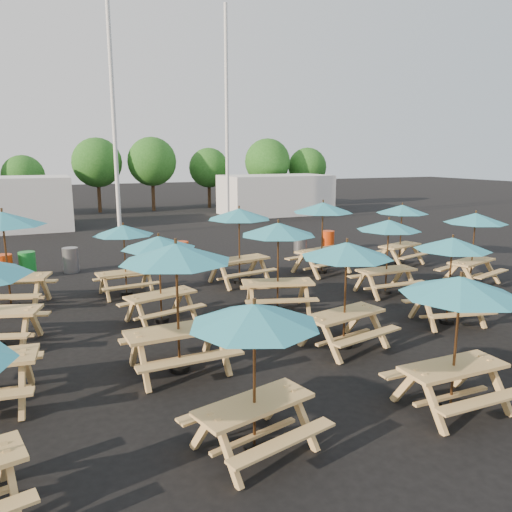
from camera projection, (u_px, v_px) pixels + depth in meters
name	position (u px, v px, depth m)	size (l,w,h in m)	color
ground	(279.00, 307.00, 13.18)	(120.00, 120.00, 0.00)	black
picnic_unit_3	(3.00, 225.00, 12.73)	(2.66, 2.66, 2.56)	tan
picnic_unit_4	(254.00, 325.00, 6.46)	(2.12, 2.12, 2.10)	tan
picnic_unit_5	(176.00, 261.00, 8.90)	(2.11, 2.11, 2.44)	tan
picnic_unit_6	(159.00, 248.00, 11.67)	(2.16, 2.16, 2.11)	tan
picnic_unit_7	(124.00, 235.00, 13.99)	(1.86, 1.86, 2.04)	tan
picnic_unit_8	(460.00, 295.00, 7.56)	(1.82, 1.82, 2.18)	tan
picnic_unit_9	(347.00, 257.00, 10.07)	(2.23, 2.23, 2.25)	tan
picnic_unit_10	(278.00, 235.00, 12.53)	(2.38, 2.38, 2.31)	tan
picnic_unit_11	(239.00, 219.00, 15.24)	(2.29, 2.29, 2.37)	tan
picnic_unit_13	(452.00, 249.00, 11.58)	(2.04, 2.04, 2.10)	tan
picnic_unit_14	(389.00, 230.00, 14.11)	(1.84, 1.84, 2.18)	tan
picnic_unit_15	(323.00, 212.00, 16.59)	(2.45, 2.45, 2.42)	tan
picnic_unit_18	(475.00, 223.00, 15.18)	(2.31, 2.31, 2.24)	tan
picnic_unit_19	(402.00, 213.00, 17.90)	(2.30, 2.30, 2.21)	tan
waste_bin_0	(4.00, 268.00, 15.86)	(0.53, 0.53, 0.85)	red
waste_bin_1	(28.00, 265.00, 16.31)	(0.53, 0.53, 0.85)	#17832C
waste_bin_2	(71.00, 260.00, 17.02)	(0.53, 0.53, 0.85)	gray
waste_bin_3	(181.00, 253.00, 18.22)	(0.53, 0.53, 0.85)	red
waste_bin_4	(300.00, 243.00, 20.23)	(0.53, 0.53, 0.85)	gray
waste_bin_5	(328.00, 241.00, 20.76)	(0.53, 0.53, 0.85)	red
mast_0	(113.00, 111.00, 23.77)	(0.20, 0.20, 12.00)	silver
mast_1	(227.00, 117.00, 28.11)	(0.20, 0.20, 12.00)	silver
event_tent_1	(275.00, 195.00, 33.50)	(7.00, 4.00, 2.60)	silver
tree_2	(23.00, 176.00, 31.41)	(2.59, 2.59, 3.93)	#382314
tree_3	(97.00, 163.00, 34.02)	(3.36, 3.36, 5.09)	#382314
tree_4	(152.00, 162.00, 35.02)	(3.41, 3.41, 5.17)	#382314
tree_5	(209.00, 168.00, 37.18)	(2.94, 2.94, 4.45)	#382314
tree_6	(268.00, 162.00, 37.06)	(3.38, 3.38, 5.13)	#382314
tree_7	(307.00, 167.00, 38.49)	(2.95, 2.95, 4.48)	#382314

